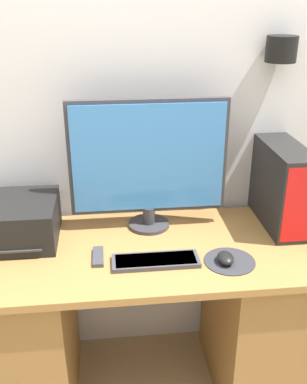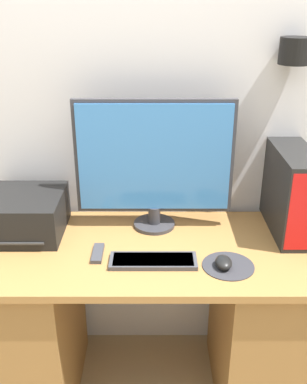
% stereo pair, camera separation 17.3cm
% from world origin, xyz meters
% --- Properties ---
extents(wall_back, '(6.40, 0.18, 2.70)m').
position_xyz_m(wall_back, '(0.00, 0.70, 1.35)').
color(wall_back, silver).
rests_on(wall_back, ground_plane).
extents(desk, '(1.51, 0.65, 0.78)m').
position_xyz_m(desk, '(0.00, 0.32, 0.40)').
color(desk, olive).
rests_on(desk, ground_plane).
extents(monitor, '(0.67, 0.18, 0.57)m').
position_xyz_m(monitor, '(0.04, 0.51, 1.08)').
color(monitor, '#333338').
rests_on(monitor, desk).
extents(keyboard, '(0.34, 0.11, 0.02)m').
position_xyz_m(keyboard, '(0.03, 0.21, 0.79)').
color(keyboard, '#3D3D42').
rests_on(keyboard, desk).
extents(mousepad, '(0.20, 0.20, 0.00)m').
position_xyz_m(mousepad, '(0.32, 0.19, 0.78)').
color(mousepad, '#2D2D33').
rests_on(mousepad, desk).
extents(mouse, '(0.06, 0.09, 0.04)m').
position_xyz_m(mouse, '(0.30, 0.18, 0.80)').
color(mouse, black).
rests_on(mouse, mousepad).
extents(computer_tower, '(0.15, 0.40, 0.36)m').
position_xyz_m(computer_tower, '(0.62, 0.47, 0.96)').
color(computer_tower, black).
rests_on(computer_tower, desk).
extents(printer, '(0.33, 0.34, 0.17)m').
position_xyz_m(printer, '(-0.52, 0.46, 0.86)').
color(printer, black).
rests_on(printer, desk).
extents(remote_control, '(0.04, 0.13, 0.02)m').
position_xyz_m(remote_control, '(-0.19, 0.27, 0.79)').
color(remote_control, '#38383D').
rests_on(remote_control, desk).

